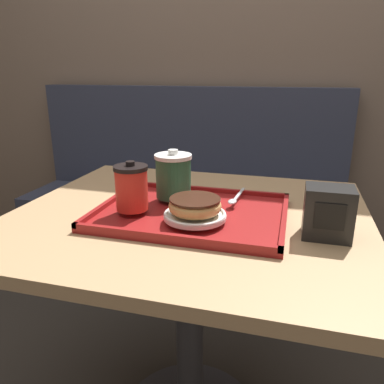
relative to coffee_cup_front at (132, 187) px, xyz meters
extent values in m
cube|color=#7A6656|center=(0.13, 1.18, 0.40)|extent=(8.00, 0.05, 2.40)
cube|color=#33384C|center=(-0.17, 0.91, -0.58)|extent=(1.62, 0.44, 0.45)
cube|color=#33384C|center=(-0.17, 1.09, -0.08)|extent=(1.62, 0.08, 0.55)
cube|color=tan|center=(0.13, 0.08, -0.10)|extent=(0.91, 0.80, 0.03)
cylinder|color=#333338|center=(0.13, 0.08, -0.46)|extent=(0.08, 0.08, 0.69)
cube|color=maroon|center=(0.14, 0.05, -0.07)|extent=(0.47, 0.36, 0.01)
cube|color=maroon|center=(0.14, -0.12, -0.06)|extent=(0.47, 0.01, 0.01)
cube|color=maroon|center=(0.14, 0.23, -0.06)|extent=(0.47, 0.01, 0.01)
cube|color=maroon|center=(-0.09, 0.05, -0.06)|extent=(0.01, 0.36, 0.01)
cube|color=maroon|center=(0.37, 0.05, -0.06)|extent=(0.01, 0.36, 0.01)
cylinder|color=red|center=(0.00, 0.00, -0.01)|extent=(0.08, 0.08, 0.10)
cylinder|color=black|center=(0.00, 0.00, 0.05)|extent=(0.08, 0.08, 0.01)
cylinder|color=black|center=(0.00, 0.00, 0.06)|extent=(0.02, 0.02, 0.01)
cylinder|color=#235638|center=(0.07, 0.12, 0.00)|extent=(0.09, 0.09, 0.11)
cylinder|color=white|center=(0.07, 0.12, 0.06)|extent=(0.10, 0.10, 0.01)
cylinder|color=white|center=(0.07, 0.12, 0.07)|extent=(0.03, 0.03, 0.01)
cylinder|color=white|center=(0.17, -0.02, -0.05)|extent=(0.15, 0.15, 0.01)
torus|color=white|center=(0.17, -0.02, -0.05)|extent=(0.15, 0.15, 0.01)
torus|color=tan|center=(0.17, -0.02, -0.03)|extent=(0.12, 0.12, 0.03)
cylinder|color=#381E14|center=(0.17, -0.02, -0.01)|extent=(0.12, 0.12, 0.00)
ellipsoid|color=silver|center=(0.23, 0.11, -0.05)|extent=(0.02, 0.04, 0.01)
cube|color=silver|center=(0.24, 0.18, -0.05)|extent=(0.02, 0.12, 0.00)
cube|color=black|center=(0.46, 0.01, -0.02)|extent=(0.10, 0.08, 0.12)
cube|color=black|center=(0.46, -0.03, -0.02)|extent=(0.06, 0.00, 0.06)
camera|label=1|loc=(0.38, -0.81, 0.27)|focal=35.00mm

